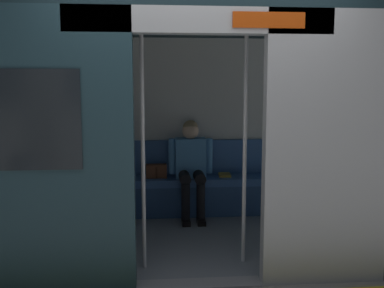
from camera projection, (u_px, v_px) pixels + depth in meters
The scene contains 8 objects.
ground_plane at pixel (199, 284), 3.73m from camera, with size 60.00×60.00×0.00m, color gray.
train_car at pixel (181, 95), 4.61m from camera, with size 6.40×2.52×2.36m.
bench_seat at pixel (183, 187), 5.66m from camera, with size 2.52×0.44×0.48m.
person_seated at pixel (191, 162), 5.58m from camera, with size 0.55×0.67×1.20m.
handbag at pixel (156, 171), 5.66m from camera, with size 0.26×0.15×0.17m.
book at pixel (225, 175), 5.77m from camera, with size 0.15×0.22×0.03m, color gold.
grab_pole_door at pixel (143, 147), 3.92m from camera, with size 0.04×0.04×2.22m, color silver.
grab_pole_far at pixel (245, 145), 4.05m from camera, with size 0.04×0.04×2.22m, color silver.
Camera 1 is at (0.38, 3.52, 1.65)m, focal length 41.92 mm.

